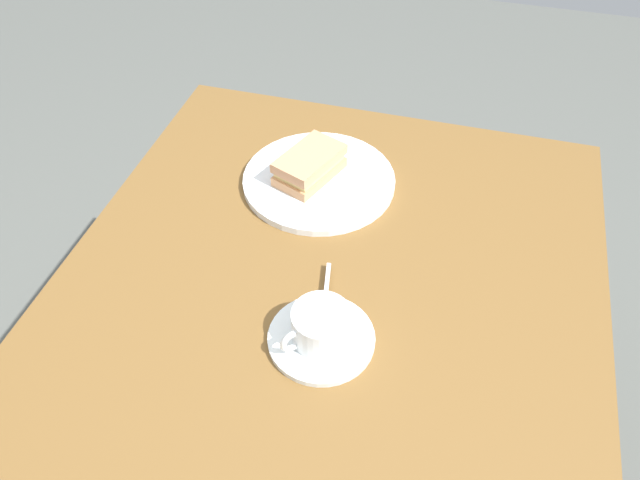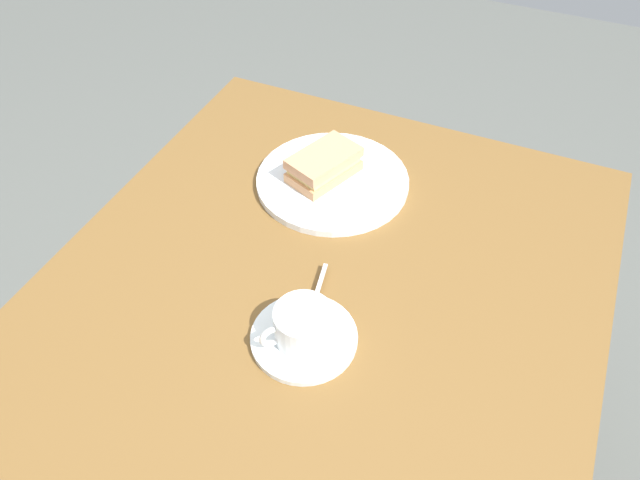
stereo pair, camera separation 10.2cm
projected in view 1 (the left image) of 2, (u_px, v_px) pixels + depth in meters
The scene contains 6 objects.
dining_table at pixel (300, 400), 0.96m from camera, with size 1.33×0.88×0.75m.
sandwich_plate at pixel (319, 180), 1.17m from camera, with size 0.29×0.29×0.01m, color white.
sandwich_front at pixel (310, 165), 1.15m from camera, with size 0.15×0.12×0.05m.
coffee_saucer at pixel (321, 338), 0.92m from camera, with size 0.16×0.16×0.01m, color white.
coffee_cup at pixel (321, 325), 0.89m from camera, with size 0.10×0.09×0.06m.
spoon at pixel (326, 294), 0.97m from camera, with size 0.10×0.03×0.01m.
Camera 1 is at (-0.46, -0.16, 1.51)m, focal length 34.45 mm.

